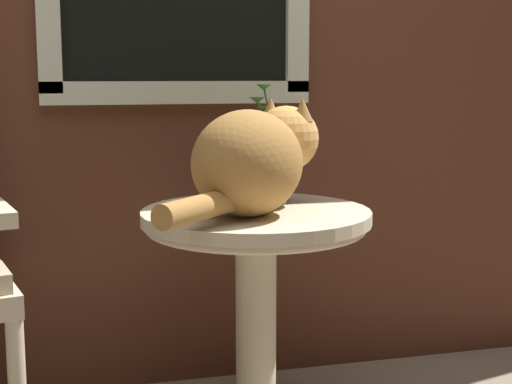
% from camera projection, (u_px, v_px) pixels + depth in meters
% --- Properties ---
extents(wicker_side_table, '(0.63, 0.63, 0.64)m').
position_uv_depth(wicker_side_table, '(256.00, 277.00, 2.11)').
color(wicker_side_table, beige).
rests_on(wicker_side_table, ground_plane).
extents(cat, '(0.52, 0.52, 0.30)m').
position_uv_depth(cat, '(255.00, 159.00, 2.00)').
color(cat, '#AD7A3D').
rests_on(cat, wicker_side_table).
extents(pewter_vase_with_ivy, '(0.13, 0.12, 0.34)m').
position_uv_depth(pewter_vase_with_ivy, '(274.00, 170.00, 2.18)').
color(pewter_vase_with_ivy, '#99999E').
rests_on(pewter_vase_with_ivy, wicker_side_table).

